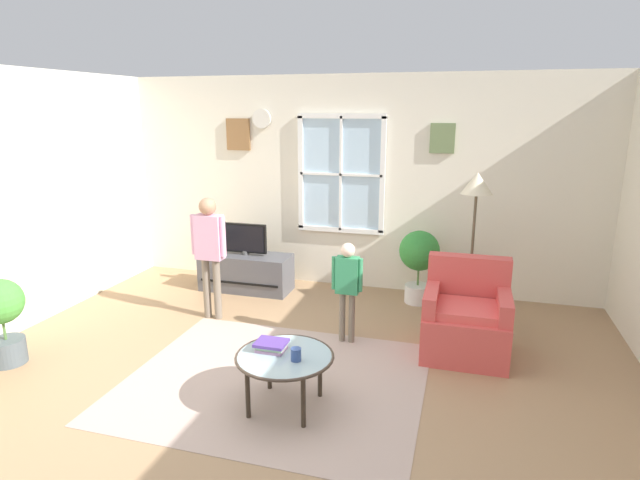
# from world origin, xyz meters

# --- Properties ---
(ground_plane) EXTENTS (6.51, 6.09, 0.02)m
(ground_plane) POSITION_xyz_m (0.00, 0.00, -0.01)
(ground_plane) COLOR #9E7A56
(back_wall) EXTENTS (5.91, 0.17, 2.62)m
(back_wall) POSITION_xyz_m (-0.01, 2.80, 1.32)
(back_wall) COLOR silver
(back_wall) RESTS_ON ground_plane
(area_rug) EXTENTS (2.46, 2.06, 0.01)m
(area_rug) POSITION_xyz_m (-0.09, 0.19, 0.00)
(area_rug) COLOR tan
(area_rug) RESTS_ON ground_plane
(tv_stand) EXTENTS (1.13, 0.46, 0.46)m
(tv_stand) POSITION_xyz_m (-1.24, 2.21, 0.23)
(tv_stand) COLOR #4C4C51
(tv_stand) RESTS_ON ground_plane
(television) EXTENTS (0.55, 0.08, 0.39)m
(television) POSITION_xyz_m (-1.24, 2.20, 0.67)
(television) COLOR #4C4C4C
(television) RESTS_ON tv_stand
(armchair) EXTENTS (0.76, 0.74, 0.87)m
(armchair) POSITION_xyz_m (1.43, 1.18, 0.33)
(armchair) COLOR #D14C47
(armchair) RESTS_ON ground_plane
(coffee_table) EXTENTS (0.75, 0.75, 0.44)m
(coffee_table) POSITION_xyz_m (0.13, -0.15, 0.40)
(coffee_table) COLOR #99B2B7
(coffee_table) RESTS_ON ground_plane
(book_stack) EXTENTS (0.24, 0.19, 0.07)m
(book_stack) POSITION_xyz_m (-0.00, -0.10, 0.47)
(book_stack) COLOR #B282A6
(book_stack) RESTS_ON coffee_table
(cup) EXTENTS (0.08, 0.08, 0.10)m
(cup) POSITION_xyz_m (0.23, -0.20, 0.48)
(cup) COLOR #334C8C
(cup) RESTS_ON coffee_table
(remote_near_books) EXTENTS (0.05, 0.14, 0.02)m
(remote_near_books) POSITION_xyz_m (0.06, -0.06, 0.44)
(remote_near_books) COLOR black
(remote_near_books) RESTS_ON coffee_table
(person_green_shirt) EXTENTS (0.30, 0.14, 1.00)m
(person_green_shirt) POSITION_xyz_m (0.32, 1.09, 0.63)
(person_green_shirt) COLOR #726656
(person_green_shirt) RESTS_ON ground_plane
(person_pink_shirt) EXTENTS (0.40, 0.18, 1.33)m
(person_pink_shirt) POSITION_xyz_m (-1.23, 1.28, 0.83)
(person_pink_shirt) COLOR #726656
(person_pink_shirt) RESTS_ON ground_plane
(potted_plant_by_window) EXTENTS (0.47, 0.47, 0.86)m
(potted_plant_by_window) POSITION_xyz_m (0.87, 2.36, 0.55)
(potted_plant_by_window) COLOR silver
(potted_plant_by_window) RESTS_ON ground_plane
(potted_plant_corner) EXTENTS (0.40, 0.40, 0.79)m
(potted_plant_corner) POSITION_xyz_m (-2.51, -0.18, 0.47)
(potted_plant_corner) COLOR #4C565B
(potted_plant_corner) RESTS_ON ground_plane
(floor_lamp) EXTENTS (0.32, 0.32, 1.60)m
(floor_lamp) POSITION_xyz_m (1.45, 1.98, 1.33)
(floor_lamp) COLOR black
(floor_lamp) RESTS_ON ground_plane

